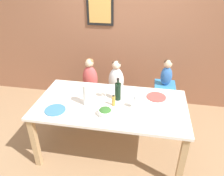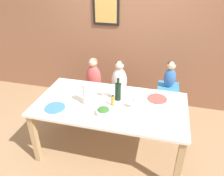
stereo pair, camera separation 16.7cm
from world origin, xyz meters
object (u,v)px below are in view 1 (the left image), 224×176
(wine_glass_near, at_px, (136,99))
(chair_right_highchair, at_px, (164,93))
(wine_bottle, at_px, (118,91))
(dinner_plate_front_left, at_px, (55,110))
(person_child_center, at_px, (116,78))
(dinner_plate_back_left, at_px, (81,88))
(chair_far_left, at_px, (91,94))
(paper_towel_roll, at_px, (87,95))
(chair_far_center, at_px, (116,96))
(dinner_plate_back_right, at_px, (156,97))
(person_child_left, at_px, (90,75))
(wine_glass_far, at_px, (105,89))
(salad_bowl_large, at_px, (105,112))
(person_baby_right, at_px, (167,72))

(wine_glass_near, bearing_deg, chair_right_highchair, 64.91)
(wine_bottle, xyz_separation_m, dinner_plate_front_left, (-0.70, -0.38, -0.12))
(person_child_center, bearing_deg, dinner_plate_back_left, -130.98)
(chair_far_left, bearing_deg, paper_towel_roll, -76.53)
(chair_far_center, distance_m, wine_bottle, 0.83)
(paper_towel_roll, distance_m, dinner_plate_back_right, 0.91)
(dinner_plate_back_right, bearing_deg, wine_bottle, -164.66)
(person_child_center, bearing_deg, person_child_left, 180.00)
(chair_far_left, distance_m, wine_glass_far, 0.90)
(person_child_center, xyz_separation_m, dinner_plate_back_right, (0.62, -0.52, 0.03))
(chair_right_highchair, bearing_deg, person_child_left, 179.97)
(chair_far_left, xyz_separation_m, salad_bowl_large, (0.46, -1.01, 0.41))
(chair_far_center, relative_size, dinner_plate_back_right, 1.92)
(person_child_left, bearing_deg, dinner_plate_front_left, -98.01)
(person_child_center, xyz_separation_m, wine_glass_far, (-0.04, -0.64, 0.16))
(chair_right_highchair, distance_m, person_baby_right, 0.37)
(person_child_center, relative_size, paper_towel_roll, 2.00)
(salad_bowl_large, relative_size, dinner_plate_front_left, 0.66)
(dinner_plate_back_left, bearing_deg, wine_bottle, -18.09)
(person_child_left, xyz_separation_m, paper_towel_roll, (0.20, -0.83, 0.16))
(person_baby_right, distance_m, dinner_plate_back_right, 0.55)
(chair_far_center, bearing_deg, chair_right_highchair, -0.00)
(dinner_plate_front_left, bearing_deg, wine_glass_far, 36.50)
(chair_far_left, bearing_deg, dinner_plate_back_left, -88.93)
(person_child_center, relative_size, person_baby_right, 1.35)
(wine_glass_near, bearing_deg, dinner_plate_front_left, -166.97)
(chair_far_left, xyz_separation_m, chair_far_center, (0.42, 0.00, 0.00))
(person_child_left, xyz_separation_m, wine_glass_far, (0.39, -0.64, 0.16))
(chair_right_highchair, distance_m, dinner_plate_front_left, 1.69)
(chair_right_highchair, bearing_deg, chair_far_left, 180.00)
(wine_bottle, bearing_deg, chair_far_center, 100.99)
(chair_far_left, height_order, person_child_center, person_child_center)
(wine_bottle, relative_size, dinner_plate_back_left, 1.22)
(wine_glass_far, relative_size, dinner_plate_front_left, 0.75)
(chair_far_center, bearing_deg, dinner_plate_back_left, -131.02)
(wine_bottle, height_order, salad_bowl_large, wine_bottle)
(chair_far_center, distance_m, salad_bowl_large, 1.09)
(person_child_left, bearing_deg, chair_far_left, -90.00)
(chair_right_highchair, xyz_separation_m, person_child_center, (-0.75, 0.00, 0.21))
(wine_bottle, relative_size, dinner_plate_front_left, 1.22)
(chair_far_left, height_order, chair_right_highchair, chair_right_highchair)
(chair_far_left, relative_size, wine_glass_near, 2.58)
(person_child_center, bearing_deg, wine_bottle, -79.02)
(dinner_plate_back_left, bearing_deg, person_child_center, 49.02)
(chair_far_center, height_order, person_baby_right, person_baby_right)
(wine_bottle, xyz_separation_m, wine_glass_near, (0.25, -0.16, 0.01))
(wine_bottle, relative_size, wine_glass_far, 1.63)
(wine_glass_far, bearing_deg, wine_bottle, -5.84)
(dinner_plate_back_right, bearing_deg, dinner_plate_front_left, -156.66)
(chair_far_center, xyz_separation_m, person_child_left, (-0.42, 0.00, 0.34))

